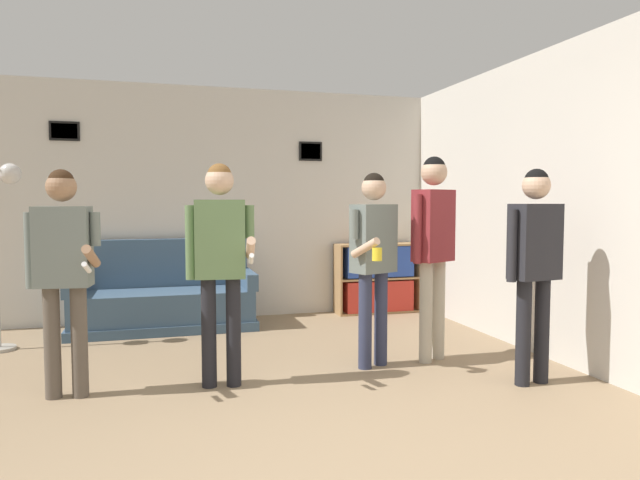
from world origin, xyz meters
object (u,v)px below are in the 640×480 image
object	(u,v)px
person_watcher_holding_cup	(374,249)
person_spectator_far_right	(535,254)
person_player_foreground_center	(220,251)
drinking_cup	(362,240)
person_player_foreground_left	(63,260)
person_spectator_near_bookshelf	(433,235)
couch	(164,300)
bookshelf	(377,278)

from	to	relation	value
person_watcher_holding_cup	person_spectator_far_right	world-z (taller)	person_spectator_far_right
person_player_foreground_center	drinking_cup	bearing A→B (deg)	50.04
person_player_foreground_left	person_spectator_near_bookshelf	bearing A→B (deg)	3.07
couch	person_watcher_holding_cup	world-z (taller)	person_watcher_holding_cup
person_spectator_far_right	drinking_cup	xyz separation A→B (m)	(-0.28, 2.93, -0.08)
person_player_foreground_center	person_watcher_holding_cup	distance (m)	1.28
person_spectator_far_right	person_player_foreground_center	bearing A→B (deg)	165.61
person_player_foreground_center	drinking_cup	world-z (taller)	person_player_foreground_center
couch	person_spectator_near_bookshelf	xyz separation A→B (m)	(2.22, -1.95, 0.78)
person_player_foreground_left	person_player_foreground_center	distance (m)	1.07
person_player_foreground_left	couch	bearing A→B (deg)	72.09
person_watcher_holding_cup	drinking_cup	size ratio (longest dim) A/B	16.94
couch	bookshelf	bearing A→B (deg)	4.23
person_player_foreground_center	person_spectator_near_bookshelf	xyz separation A→B (m)	(1.83, 0.21, 0.08)
person_player_foreground_center	person_watcher_holding_cup	size ratio (longest dim) A/B	1.03
bookshelf	person_player_foreground_left	distance (m)	4.01
person_player_foreground_center	person_spectator_far_right	size ratio (longest dim) A/B	1.02
bookshelf	person_player_foreground_center	world-z (taller)	person_player_foreground_center
person_player_foreground_left	person_spectator_far_right	xyz separation A→B (m)	(3.33, -0.63, 0.01)
person_player_foreground_center	person_spectator_far_right	bearing A→B (deg)	-14.39
person_spectator_near_bookshelf	person_player_foreground_center	bearing A→B (deg)	-173.47
person_spectator_far_right	couch	bearing A→B (deg)	133.96
person_player_foreground_center	person_spectator_near_bookshelf	world-z (taller)	person_spectator_near_bookshelf
person_player_foreground_center	person_spectator_near_bookshelf	size ratio (longest dim) A/B	0.94
person_player_foreground_left	drinking_cup	xyz separation A→B (m)	(3.04, 2.30, -0.07)
person_spectator_near_bookshelf	drinking_cup	distance (m)	2.16
bookshelf	person_player_foreground_left	xyz separation A→B (m)	(-3.24, -2.30, 0.54)
person_player_foreground_left	person_spectator_near_bookshelf	world-z (taller)	person_spectator_near_bookshelf
person_watcher_holding_cup	drinking_cup	world-z (taller)	person_watcher_holding_cup
drinking_cup	bookshelf	bearing A→B (deg)	-0.17
person_player_foreground_left	drinking_cup	bearing A→B (deg)	37.09
couch	bookshelf	distance (m)	2.57
person_player_foreground_left	person_player_foreground_center	xyz separation A→B (m)	(1.07, -0.05, 0.04)
person_player_foreground_center	person_spectator_near_bookshelf	distance (m)	1.84
couch	drinking_cup	distance (m)	2.44
person_player_foreground_left	person_spectator_far_right	distance (m)	3.39
bookshelf	person_player_foreground_left	bearing A→B (deg)	-144.64
person_watcher_holding_cup	person_spectator_far_right	size ratio (longest dim) A/B	1.00
drinking_cup	couch	bearing A→B (deg)	-175.40
person_spectator_near_bookshelf	person_player_foreground_left	bearing A→B (deg)	-176.93
bookshelf	person_player_foreground_center	distance (m)	3.25
drinking_cup	person_player_foreground_left	bearing A→B (deg)	-142.91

